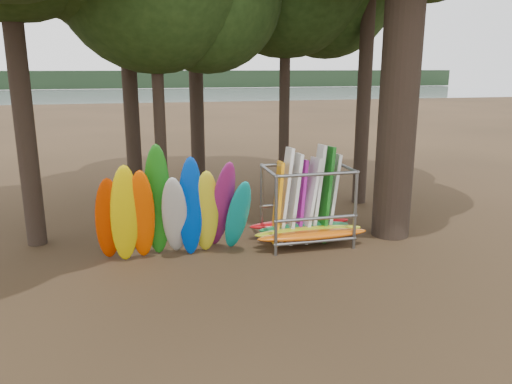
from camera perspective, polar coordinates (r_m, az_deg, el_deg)
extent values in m
plane|color=#47331E|center=(13.19, -1.72, -7.66)|extent=(120.00, 120.00, 0.00)
plane|color=gray|center=(72.19, -11.94, 9.95)|extent=(160.00, 160.00, 0.00)
cube|color=black|center=(122.04, -12.91, 12.44)|extent=(160.00, 4.00, 4.00)
cylinder|color=black|center=(14.82, -25.88, 15.62)|extent=(0.53, 0.53, 11.26)
cylinder|color=black|center=(17.56, -14.45, 15.45)|extent=(0.51, 0.51, 10.86)
cylinder|color=black|center=(19.73, -7.04, 17.97)|extent=(0.55, 0.55, 12.50)
cylinder|color=black|center=(18.94, 3.32, 14.06)|extent=(0.39, 0.39, 9.76)
cylinder|color=black|center=(15.48, -11.15, 12.07)|extent=(0.36, 0.36, 8.81)
cylinder|color=black|center=(18.40, 12.71, 19.44)|extent=(0.50, 0.50, 13.40)
cylinder|color=black|center=(14.84, 16.71, 19.95)|extent=(1.09, 1.09, 13.09)
ellipsoid|color=#CD3300|center=(12.93, -16.52, -3.10)|extent=(0.78, 1.42, 2.50)
ellipsoid|color=#DEC106|center=(12.68, -14.77, -2.57)|extent=(0.85, 1.33, 2.81)
ellipsoid|color=#F14C00|center=(12.78, -12.92, -2.67)|extent=(0.64, 1.34, 2.66)
ellipsoid|color=#1A6E15|center=(12.88, -11.20, -1.13)|extent=(0.68, 1.28, 3.22)
ellipsoid|color=#BABAB4|center=(12.87, -9.28, -2.79)|extent=(0.83, 1.80, 2.54)
ellipsoid|color=#0239B9|center=(12.80, -7.48, -1.83)|extent=(0.66, 1.05, 2.87)
ellipsoid|color=gold|center=(13.01, -5.73, -2.36)|extent=(0.74, 1.30, 2.55)
ellipsoid|color=#8E1D68|center=(13.04, -3.98, -1.67)|extent=(0.75, 2.08, 2.87)
ellipsoid|color=#0A918F|center=(13.08, -2.11, -2.78)|extent=(0.73, 1.66, 2.32)
ellipsoid|color=#D6590B|center=(13.80, 6.53, -4.89)|extent=(3.16, 0.55, 0.24)
ellipsoid|color=#ACB117|center=(14.08, 6.08, -4.48)|extent=(3.16, 0.55, 0.24)
ellipsoid|color=#186C38|center=(14.42, 5.57, -4.01)|extent=(2.71, 0.55, 0.24)
ellipsoid|color=red|center=(14.77, 5.07, -3.56)|extent=(3.08, 0.55, 0.24)
cube|color=#FF9D0D|center=(13.93, 2.48, -1.38)|extent=(0.35, 0.75, 2.38)
cube|color=white|center=(14.08, 3.25, -0.44)|extent=(0.47, 0.78, 2.74)
cube|color=silver|center=(14.03, 4.35, -0.84)|extent=(0.46, 0.76, 2.59)
cube|color=#9A1990|center=(14.31, 5.00, -0.99)|extent=(0.37, 0.78, 2.39)
cube|color=silver|center=(14.21, 6.13, -0.94)|extent=(0.58, 0.80, 2.45)
cube|color=silver|center=(14.34, 6.89, -0.15)|extent=(0.49, 0.77, 2.79)
cube|color=#176719|center=(14.32, 7.95, -0.29)|extent=(0.39, 0.79, 2.76)
cube|color=silver|center=(14.55, 8.61, -0.57)|extent=(0.47, 0.75, 2.51)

